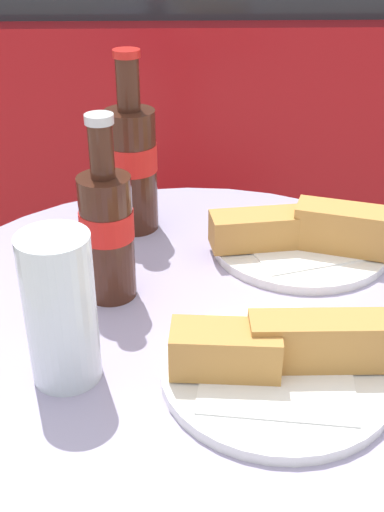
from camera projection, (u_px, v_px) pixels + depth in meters
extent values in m
cylinder|color=#333333|center=(193.00, 325.00, 0.77)|extent=(0.72, 0.72, 0.01)
cylinder|color=#9E93B2|center=(193.00, 314.00, 0.77)|extent=(0.71, 0.71, 0.02)
cylinder|color=#3D1E14|center=(132.00, 171.00, 0.90)|extent=(0.07, 0.07, 0.17)
cylinder|color=red|center=(131.00, 157.00, 0.89)|extent=(0.07, 0.07, 0.04)
cylinder|color=#3D1E14|center=(128.00, 84.00, 0.84)|extent=(0.03, 0.03, 0.07)
cylinder|color=red|center=(126.00, 53.00, 0.82)|extent=(0.04, 0.04, 0.01)
cylinder|color=#3D1E14|center=(108.00, 238.00, 0.75)|extent=(0.06, 0.06, 0.15)
cylinder|color=red|center=(107.00, 224.00, 0.74)|extent=(0.06, 0.06, 0.03)
cylinder|color=#3D1E14|center=(101.00, 151.00, 0.70)|extent=(0.03, 0.03, 0.06)
cylinder|color=silver|center=(99.00, 119.00, 0.68)|extent=(0.03, 0.03, 0.01)
cylinder|color=#C68923|center=(62.00, 324.00, 0.62)|extent=(0.06, 0.06, 0.12)
cylinder|color=silver|center=(61.00, 310.00, 0.62)|extent=(0.07, 0.07, 0.16)
cylinder|color=white|center=(276.00, 373.00, 0.65)|extent=(0.23, 0.23, 0.01)
cube|color=white|center=(277.00, 368.00, 0.64)|extent=(0.17, 0.17, 0.00)
cube|color=#B77F3D|center=(225.00, 350.00, 0.63)|extent=(0.11, 0.06, 0.05)
cube|color=#B77F3D|center=(322.00, 341.00, 0.64)|extent=(0.15, 0.04, 0.05)
cylinder|color=white|center=(299.00, 245.00, 0.88)|extent=(0.24, 0.24, 0.01)
cube|color=white|center=(299.00, 240.00, 0.88)|extent=(0.19, 0.19, 0.00)
cube|color=#B77F3D|center=(263.00, 229.00, 0.86)|extent=(0.15, 0.07, 0.05)
cube|color=#B77F3D|center=(343.00, 228.00, 0.85)|extent=(0.13, 0.09, 0.06)
cube|color=#9E0F14|center=(259.00, 85.00, 2.42)|extent=(4.41, 1.72, 0.72)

